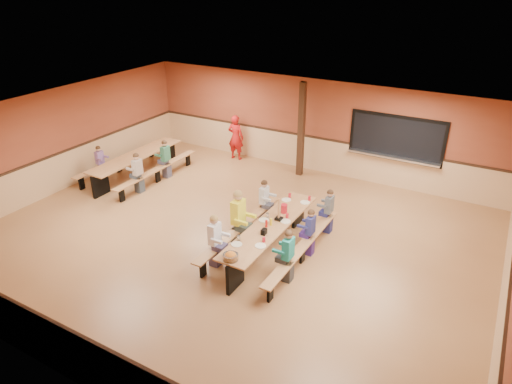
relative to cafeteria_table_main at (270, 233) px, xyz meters
The scene contains 23 objects.
ground 1.23m from the cafeteria_table_main, behind, with size 12.00×12.00×0.00m, color brown.
room_envelope 1.13m from the cafeteria_table_main, behind, with size 12.04×10.04×3.02m.
kitchen_pass_through 5.36m from the cafeteria_table_main, 73.61° to the left, with size 2.78×0.28×1.38m.
structural_post 4.78m from the cafeteria_table_main, 106.29° to the left, with size 0.18×0.18×3.00m, color black.
cafeteria_table_main is the anchor object (origin of this frame).
cafeteria_table_second 6.01m from the cafeteria_table_main, 162.98° to the left, with size 1.91×3.70×0.74m.
seated_child_white_left 1.35m from the cafeteria_table_main, 127.88° to the right, with size 0.39×0.32×1.25m, color white, non-canonical shape.
seated_adult_yellow 0.85m from the cafeteria_table_main, behind, with size 0.47×0.39×1.42m, color #FDF631, non-canonical shape.
seated_child_grey_left 1.45m from the cafeteria_table_main, 124.58° to the left, with size 0.35×0.29×1.18m, color silver, non-canonical shape.
seated_child_teal_right 1.13m from the cafeteria_table_main, 43.20° to the right, with size 0.37×0.31×1.22m, color #1B827B, non-canonical shape.
seated_child_navy_right 0.91m from the cafeteria_table_main, 25.03° to the left, with size 0.34×0.28×1.15m, color navy, non-canonical shape.
seated_child_char_right 1.76m from the cafeteria_table_main, 61.98° to the left, with size 0.34×0.28×1.16m, color #505459, non-canonical shape.
seated_child_purple_sec 6.65m from the cafeteria_table_main, behind, with size 0.32×0.26×1.11m, color slate, non-canonical shape.
seated_child_green_sec 5.40m from the cafeteria_table_main, 155.87° to the left, with size 0.37×0.31×1.22m, color #306D50, non-canonical shape.
seated_child_tan_sec 5.01m from the cafeteria_table_main, 169.18° to the left, with size 0.37×0.30×1.21m, color #AB9B8C, non-canonical shape.
standing_woman 6.03m from the cafeteria_table_main, 129.52° to the left, with size 0.57×0.38×1.57m, color #AE1413.
punch_pitcher 0.75m from the cafeteria_table_main, 89.29° to the left, with size 0.16×0.16×0.22m, color red.
chip_bowl 1.65m from the cafeteria_table_main, 91.78° to the right, with size 0.32×0.32×0.15m, color orange, non-canonical shape.
napkin_dispenser 0.53m from the cafeteria_table_main, 81.29° to the right, with size 0.10×0.14×0.13m, color black.
condiment_mustard 0.30m from the cafeteria_table_main, 40.31° to the right, with size 0.06×0.06×0.17m, color yellow.
condiment_ketchup 0.33m from the cafeteria_table_main, 105.88° to the right, with size 0.06×0.06×0.17m, color #B2140F.
table_paddle 0.47m from the cafeteria_table_main, 78.86° to the left, with size 0.16×0.16×0.56m.
place_settings 0.27m from the cafeteria_table_main, 90.00° to the left, with size 0.65×3.30×0.11m, color beige, non-canonical shape.
Camera 1 is at (5.30, -8.14, 6.00)m, focal length 32.00 mm.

